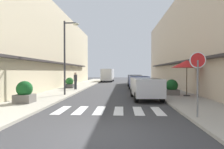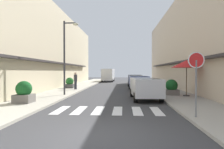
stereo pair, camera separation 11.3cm
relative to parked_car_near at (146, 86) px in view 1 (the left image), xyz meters
name	(u,v)px [view 1 (the left image)]	position (x,y,z in m)	size (l,w,h in m)	color
ground_plane	(116,90)	(-2.24, 7.32, -0.92)	(84.24, 84.24, 0.00)	#38383A
sidewalk_left	(71,89)	(-7.05, 7.32, -0.86)	(3.02, 53.61, 0.12)	#ADA899
sidewalk_right	(162,89)	(2.56, 7.32, -0.86)	(3.02, 53.61, 0.12)	#9E998E
building_row_left	(38,48)	(-11.05, 8.23, 3.56)	(5.50, 36.46, 8.96)	beige
building_row_right	(199,44)	(6.57, 8.23, 3.90)	(5.50, 36.46, 9.65)	#C6B299
crosswalk	(109,110)	(-2.24, -4.04, -0.92)	(5.20, 2.20, 0.01)	silver
parked_car_near	(146,86)	(0.00, 0.00, 0.00)	(1.95, 4.38, 1.47)	silver
parked_car_mid	(138,81)	(0.00, 6.46, 0.00)	(1.87, 4.12, 1.47)	navy
parked_car_far	(135,79)	(0.00, 12.98, 0.00)	(1.89, 4.00, 1.47)	#4C5156
delivery_van	(108,74)	(-4.34, 23.65, 0.48)	(2.16, 5.47, 2.37)	silver
round_street_sign	(198,67)	(1.39, -5.76, 1.18)	(0.65, 0.07, 2.58)	slate
street_lamp	(67,50)	(-5.88, 1.51, 2.65)	(1.19, 0.28, 5.69)	#38383D
cafe_umbrella	(187,64)	(3.15, 1.25, 1.54)	(2.21, 2.21, 2.63)	#262626
planter_corner	(25,92)	(-7.25, -2.54, -0.21)	(0.98, 0.98, 1.26)	slate
planter_midblock	(172,88)	(2.24, 1.98, -0.25)	(0.99, 0.99, 1.19)	slate
planter_far	(70,83)	(-7.35, 7.80, -0.28)	(0.95, 0.95, 1.13)	#4C4C4C
pedestrian_walking_near	(75,80)	(-6.31, 6.15, 0.10)	(0.34, 0.34, 1.70)	#282B33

